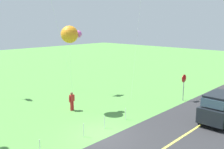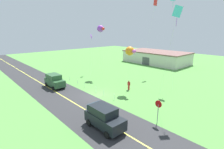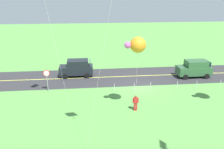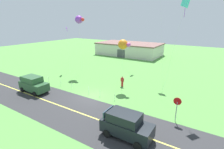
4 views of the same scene
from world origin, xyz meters
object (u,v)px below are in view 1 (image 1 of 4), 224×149
Objects in this scene: car_suv_foreground at (221,107)px; kite_red_low at (70,34)px; stop_sign at (184,82)px; person_adult_near at (72,101)px.

kite_red_low is (-5.90, 10.22, 5.25)m from car_suv_foreground.
kite_red_low is at bearing 148.51° from stop_sign.
kite_red_low is (0.05, 0.02, 5.54)m from person_adult_near.
car_suv_foreground reaches higher than person_adult_near.
person_adult_near is at bearing 148.75° from stop_sign.
car_suv_foreground is at bearing -60.01° from kite_red_low.
person_adult_near is at bearing -161.85° from kite_red_low.
car_suv_foreground is 12.92m from kite_red_low.
kite_red_low is at bearing 119.99° from car_suv_foreground.
kite_red_low reaches higher than person_adult_near.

